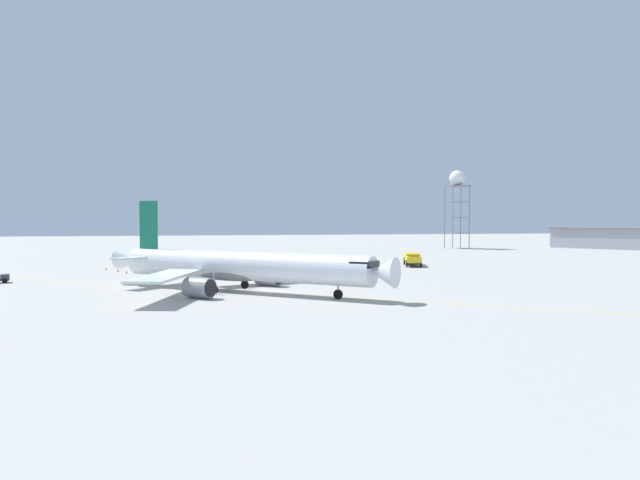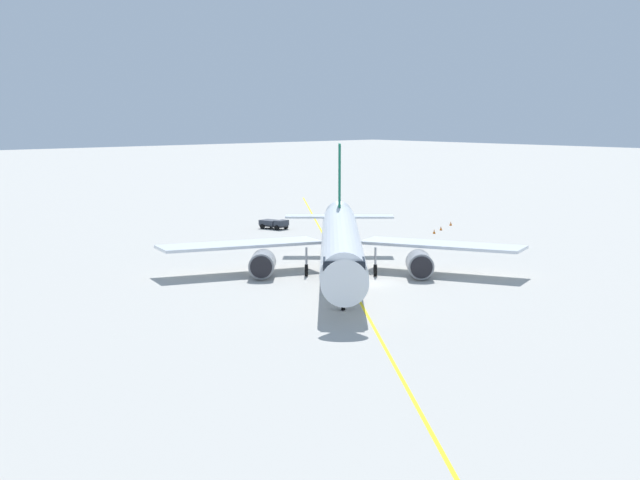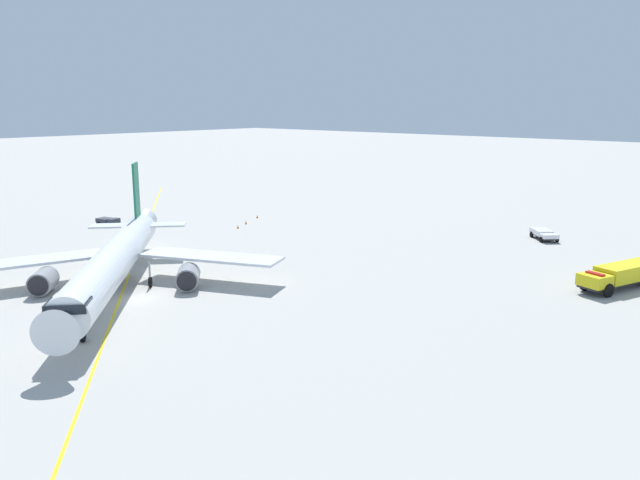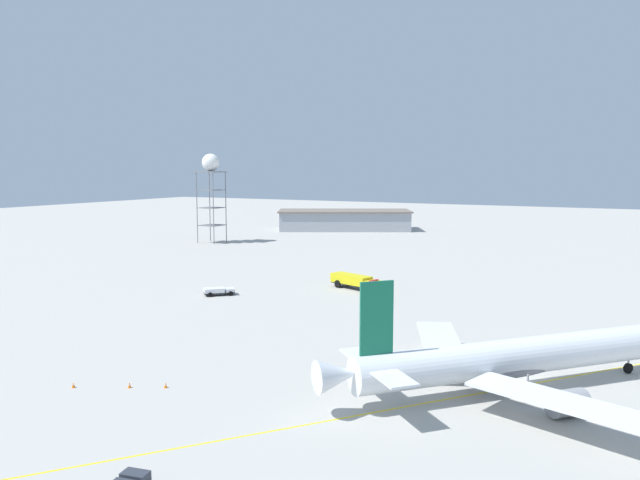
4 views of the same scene
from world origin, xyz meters
TOP-DOWN VIEW (x-y plane):
  - ground_plane at (0.00, 0.00)m, footprint 600.00×600.00m
  - airliner_main at (-0.01, -3.58)m, footprint 30.97×33.29m
  - pushback_tug_truck at (-53.71, 19.22)m, footprint 5.24×5.24m
  - fire_tender_truck at (-35.20, 35.08)m, footprint 11.00×6.01m
  - radar_tower at (-101.54, 79.06)m, footprint 6.71×6.71m
  - terminal_shed at (-83.73, 131.10)m, footprint 49.30×37.75m
  - taxiway_centreline at (0.33, -2.22)m, footprint 103.83×132.51m
  - safety_cone_near at (-30.83, -19.51)m, footprint 0.36×0.36m
  - safety_cone_mid at (-34.01, -21.18)m, footprint 0.36×0.36m
  - safety_cone_far at (-38.96, -23.77)m, footprint 0.36×0.36m

SIDE VIEW (x-z plane):
  - ground_plane at x=0.00m, z-range 0.00..0.00m
  - taxiway_centreline at x=0.33m, z-range 0.00..0.01m
  - safety_cone_near at x=-30.83m, z-range 0.00..0.55m
  - safety_cone_mid at x=-34.01m, z-range 0.00..0.55m
  - safety_cone_far at x=-38.96m, z-range 0.00..0.55m
  - pushback_tug_truck at x=-53.71m, z-range 0.16..1.46m
  - fire_tender_truck at x=-35.20m, z-range 0.29..2.79m
  - airliner_main at x=-0.01m, z-range -2.75..9.02m
  - terminal_shed at x=-83.73m, z-range 0.02..6.96m
  - radar_tower at x=-101.54m, z-range 8.36..34.13m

